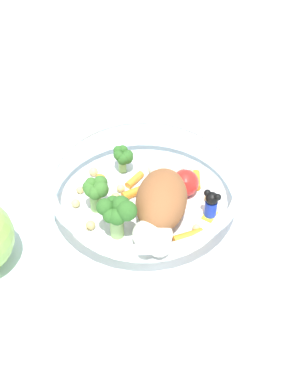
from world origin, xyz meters
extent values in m
plane|color=silver|center=(0.00, 0.00, 0.00)|extent=(2.40, 2.40, 0.00)
cylinder|color=white|center=(0.00, 0.01, 0.01)|extent=(0.21, 0.21, 0.01)
torus|color=white|center=(0.00, 0.01, 0.06)|extent=(0.22, 0.22, 0.01)
ellipsoid|color=brown|center=(0.00, 0.03, 0.04)|extent=(0.10, 0.09, 0.05)
cylinder|color=#7FAD5B|center=(0.04, -0.03, 0.02)|extent=(0.01, 0.01, 0.02)
sphere|color=#386B28|center=(0.04, -0.04, 0.04)|extent=(0.02, 0.02, 0.02)
sphere|color=#386B28|center=(0.05, -0.03, 0.05)|extent=(0.02, 0.02, 0.02)
sphere|color=#386B28|center=(0.04, -0.03, 0.05)|extent=(0.02, 0.02, 0.02)
sphere|color=#386B28|center=(0.03, -0.03, 0.05)|extent=(0.02, 0.02, 0.02)
sphere|color=#386B28|center=(0.03, -0.04, 0.04)|extent=(0.01, 0.01, 0.01)
sphere|color=#386B28|center=(0.04, -0.04, 0.05)|extent=(0.01, 0.01, 0.01)
sphere|color=#386B28|center=(0.04, -0.04, 0.05)|extent=(0.02, 0.02, 0.02)
cylinder|color=#7FAD5B|center=(-0.03, -0.06, 0.02)|extent=(0.01, 0.01, 0.02)
sphere|color=#2D6023|center=(-0.02, -0.06, 0.04)|extent=(0.01, 0.01, 0.01)
sphere|color=#2D6023|center=(-0.03, -0.05, 0.04)|extent=(0.01, 0.01, 0.01)
sphere|color=#2D6023|center=(-0.03, -0.05, 0.04)|extent=(0.02, 0.02, 0.02)
sphere|color=#2D6023|center=(-0.04, -0.05, 0.04)|extent=(0.01, 0.01, 0.01)
sphere|color=#2D6023|center=(-0.04, -0.06, 0.04)|extent=(0.01, 0.01, 0.01)
sphere|color=#2D6023|center=(-0.03, -0.06, 0.04)|extent=(0.01, 0.01, 0.01)
sphere|color=#2D6023|center=(-0.03, -0.06, 0.04)|extent=(0.01, 0.01, 0.01)
cylinder|color=#8EB766|center=(0.05, 0.01, 0.03)|extent=(0.01, 0.01, 0.03)
sphere|color=#2D6023|center=(0.06, 0.01, 0.05)|extent=(0.02, 0.02, 0.02)
sphere|color=#2D6023|center=(0.06, 0.02, 0.05)|extent=(0.02, 0.02, 0.02)
sphere|color=#2D6023|center=(0.05, 0.02, 0.05)|extent=(0.02, 0.02, 0.02)
sphere|color=#2D6023|center=(0.05, 0.01, 0.05)|extent=(0.02, 0.02, 0.02)
sphere|color=#2D6023|center=(0.05, 0.00, 0.05)|extent=(0.02, 0.02, 0.02)
sphere|color=#2D6023|center=(0.06, 0.00, 0.05)|extent=(0.02, 0.02, 0.02)
sphere|color=silver|center=(-0.05, -0.01, 0.03)|extent=(0.03, 0.03, 0.03)
sphere|color=silver|center=(-0.05, 0.00, 0.03)|extent=(0.04, 0.04, 0.04)
sphere|color=silver|center=(-0.05, -0.01, 0.03)|extent=(0.02, 0.02, 0.02)
sphere|color=silver|center=(-0.05, -0.01, 0.03)|extent=(0.02, 0.02, 0.02)
sphere|color=white|center=(0.06, 0.05, 0.03)|extent=(0.02, 0.02, 0.02)
sphere|color=white|center=(0.04, 0.06, 0.02)|extent=(0.02, 0.02, 0.02)
sphere|color=white|center=(0.03, 0.05, 0.02)|extent=(0.03, 0.03, 0.03)
sphere|color=white|center=(0.04, 0.04, 0.03)|extent=(0.03, 0.03, 0.03)
cube|color=yellow|center=(-0.04, 0.07, 0.01)|extent=(0.02, 0.02, 0.00)
cylinder|color=#1933B2|center=(-0.04, 0.07, 0.02)|extent=(0.02, 0.02, 0.02)
sphere|color=black|center=(-0.04, 0.07, 0.04)|extent=(0.01, 0.01, 0.01)
sphere|color=black|center=(-0.03, 0.07, 0.05)|extent=(0.01, 0.01, 0.01)
sphere|color=black|center=(-0.04, 0.08, 0.05)|extent=(0.01, 0.01, 0.01)
cylinder|color=orange|center=(-0.01, -0.02, 0.02)|extent=(0.04, 0.02, 0.01)
cylinder|color=orange|center=(-0.07, 0.03, 0.02)|extent=(0.03, 0.03, 0.01)
cylinder|color=orange|center=(0.01, -0.06, 0.02)|extent=(0.03, 0.02, 0.01)
cylinder|color=orange|center=(-0.02, -0.03, 0.02)|extent=(0.03, 0.01, 0.01)
cylinder|color=orange|center=(0.01, 0.07, 0.02)|extent=(0.04, 0.03, 0.01)
sphere|color=red|center=(-0.05, 0.03, 0.03)|extent=(0.03, 0.03, 0.03)
sphere|color=tan|center=(0.02, -0.03, 0.02)|extent=(0.01, 0.01, 0.01)
sphere|color=#D1B775|center=(-0.08, 0.02, 0.02)|extent=(0.01, 0.01, 0.01)
sphere|color=#D1B775|center=(-0.01, 0.07, 0.02)|extent=(0.01, 0.01, 0.01)
sphere|color=#D1B775|center=(0.05, -0.06, 0.02)|extent=(0.01, 0.01, 0.01)
sphere|color=tan|center=(0.08, -0.03, 0.02)|extent=(0.01, 0.01, 0.01)
sphere|color=tan|center=(-0.05, 0.06, 0.02)|extent=(0.01, 0.01, 0.01)
sphere|color=tan|center=(0.03, -0.07, 0.02)|extent=(0.01, 0.01, 0.01)
sphere|color=tan|center=(0.07, -0.02, 0.02)|extent=(0.01, 0.01, 0.01)
sphere|color=#D1B775|center=(0.00, -0.03, 0.02)|extent=(0.01, 0.01, 0.01)
sphere|color=tan|center=(0.08, -0.01, 0.02)|extent=(0.01, 0.01, 0.01)
sphere|color=#D1B775|center=(0.00, -0.08, 0.02)|extent=(0.01, 0.01, 0.01)
camera|label=1|loc=(0.30, 0.26, 0.42)|focal=44.87mm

